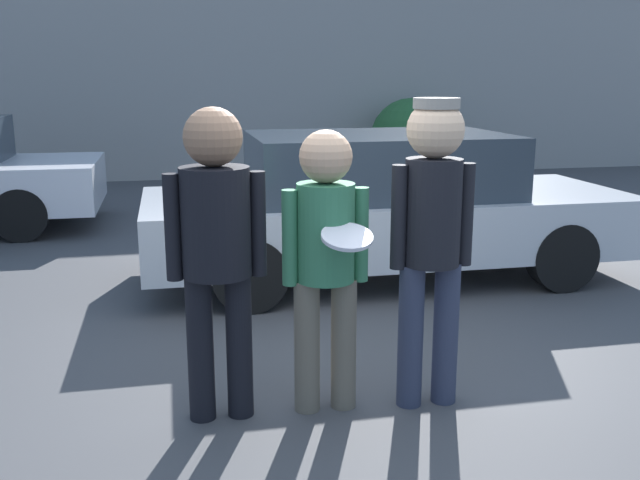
% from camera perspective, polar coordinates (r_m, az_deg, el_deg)
% --- Properties ---
extents(ground_plane, '(56.00, 56.00, 0.00)m').
position_cam_1_polar(ground_plane, '(4.65, 1.47, -11.53)').
color(ground_plane, '#3F3F42').
extents(storefront_building, '(24.00, 0.22, 3.81)m').
position_cam_1_polar(storefront_building, '(13.81, -8.11, 12.95)').
color(storefront_building, gray).
rests_on(storefront_building, ground).
extents(person_left, '(0.55, 0.38, 1.78)m').
position_cam_1_polar(person_left, '(3.95, -8.30, 0.35)').
color(person_left, black).
rests_on(person_left, ground).
extents(person_middle_with_frisbee, '(0.50, 0.55, 1.65)m').
position_cam_1_polar(person_middle_with_frisbee, '(4.03, 0.47, -0.76)').
color(person_middle_with_frisbee, '#665B4C').
rests_on(person_middle_with_frisbee, ground).
extents(person_right, '(0.49, 0.33, 1.82)m').
position_cam_1_polar(person_right, '(4.12, 8.96, 1.25)').
color(person_right, '#2D3347').
rests_on(person_right, ground).
extents(parked_car_near, '(4.62, 1.82, 1.40)m').
position_cam_1_polar(parked_car_near, '(6.92, 5.14, 2.76)').
color(parked_car_near, '#B7BABF').
rests_on(parked_car_near, ground).
extents(shrub, '(1.52, 1.52, 1.52)m').
position_cam_1_polar(shrub, '(13.64, 7.27, 8.03)').
color(shrub, '#285B2D').
rests_on(shrub, ground).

